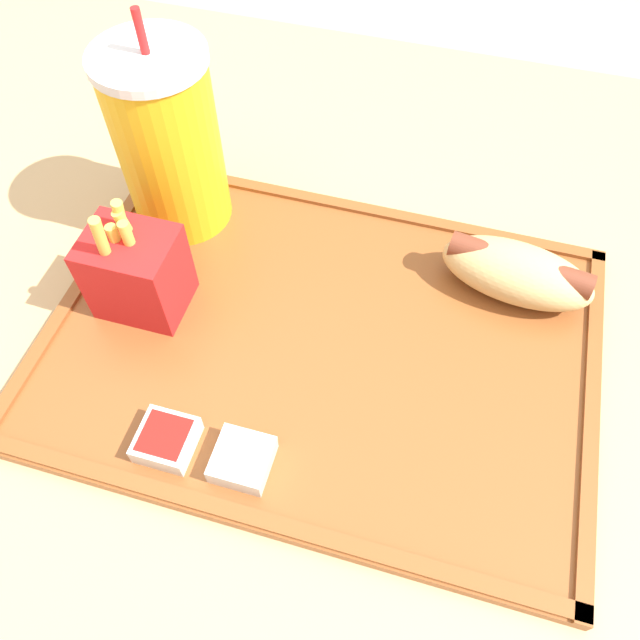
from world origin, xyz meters
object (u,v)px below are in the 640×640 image
object	(u,v)px
fries_carton	(136,271)
soda_cup	(168,142)
sauce_cup_mayo	(243,459)
hot_dog_far	(517,272)
sauce_cup_ketchup	(166,440)

from	to	relation	value
fries_carton	soda_cup	bearing A→B (deg)	94.95
fries_carton	sauce_cup_mayo	world-z (taller)	fries_carton
soda_cup	sauce_cup_mayo	bearing A→B (deg)	-57.91
soda_cup	sauce_cup_mayo	distance (m)	0.28
soda_cup	hot_dog_far	distance (m)	0.32
fries_carton	sauce_cup_ketchup	xyz separation A→B (m)	(0.07, -0.12, -0.03)
hot_dog_far	sauce_cup_ketchup	size ratio (longest dim) A/B	3.35
hot_dog_far	sauce_cup_mayo	xyz separation A→B (m)	(-0.17, -0.22, -0.02)
hot_dog_far	fries_carton	xyz separation A→B (m)	(-0.31, -0.10, 0.02)
fries_carton	sauce_cup_ketchup	distance (m)	0.14
soda_cup	fries_carton	distance (m)	0.12
soda_cup	sauce_cup_mayo	world-z (taller)	soda_cup
hot_dog_far	sauce_cup_ketchup	distance (m)	0.32
soda_cup	sauce_cup_ketchup	bearing A→B (deg)	-70.20
sauce_cup_ketchup	hot_dog_far	bearing A→B (deg)	43.26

